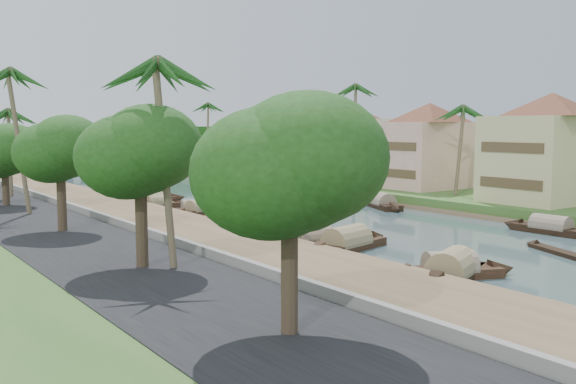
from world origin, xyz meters
TOP-DOWN VIEW (x-y plane):
  - ground at (0.00, 0.00)m, footprint 220.00×220.00m
  - left_bank at (-16.00, 20.00)m, footprint 10.00×180.00m
  - right_bank at (19.00, 20.00)m, footprint 16.00×180.00m
  - road at (-24.50, 20.00)m, footprint 8.00×180.00m
  - retaining_wall at (-20.20, 20.00)m, footprint 0.40×180.00m
  - far_right_fill at (56.00, 20.00)m, footprint 60.00×220.00m
  - treeline at (0.00, 100.00)m, footprint 120.00×14.00m
  - bridge at (0.00, 72.00)m, footprint 28.00×4.00m
  - building_near at (18.99, -2.00)m, footprint 14.85×14.85m
  - building_mid at (19.99, 14.00)m, footprint 14.11×14.11m
  - building_far at (18.99, 28.00)m, footprint 15.59×15.59m
  - building_distant at (19.99, 48.00)m, footprint 12.62×12.62m
  - sampan_0 at (-8.80, -13.69)m, footprint 7.99×4.73m
  - sampan_1 at (-9.15, -14.13)m, footprint 8.68×5.16m
  - sampan_2 at (-8.32, -4.44)m, footprint 9.56×3.99m
  - sampan_3 at (-9.15, -1.81)m, footprint 7.50×2.91m
  - sampan_4 at (-9.47, 1.69)m, footprint 7.41×3.09m
  - sampan_5 at (-9.20, 6.20)m, footprint 6.51×3.21m
  - sampan_6 at (-9.27, 5.13)m, footprint 6.75×4.60m
  - sampan_7 at (-9.20, 11.06)m, footprint 7.03×1.92m
  - sampan_8 at (-8.49, 16.41)m, footprint 6.70×2.81m
  - sampan_9 at (-8.43, 17.37)m, footprint 7.41×3.35m
  - sampan_10 at (-9.68, 22.96)m, footprint 6.69×1.90m
  - sampan_11 at (-9.28, 25.50)m, footprint 6.98×3.65m
  - sampan_12 at (-8.37, 29.16)m, footprint 8.98×4.33m
  - sampan_13 at (-9.41, 32.15)m, footprint 8.50×4.89m
  - sampan_14 at (8.88, -8.68)m, footprint 2.02×8.58m
  - sampan_15 at (9.06, 10.19)m, footprint 4.62×8.53m
  - sampan_16 at (9.08, 26.03)m, footprint 2.72×9.41m
  - canoe_0 at (2.10, -13.46)m, footprint 3.37×6.82m
  - canoe_1 at (-7.51, -3.39)m, footprint 4.50×1.45m
  - canoe_2 at (-6.48, 22.48)m, footprint 4.77×3.40m
  - palm_1 at (16.00, 6.48)m, footprint 3.20×3.20m
  - palm_2 at (15.00, 21.25)m, footprint 3.20×3.20m
  - palm_3 at (16.00, 37.37)m, footprint 3.20×3.20m
  - palm_4 at (-23.00, -8.24)m, footprint 3.20×3.20m
  - palm_5 at (-24.00, 15.89)m, footprint 3.20×3.20m
  - palm_6 at (-22.00, 30.08)m, footprint 3.20×3.20m
  - palm_7 at (14.00, 56.30)m, footprint 3.20×3.20m
  - tree_0 at (-24.00, -19.62)m, footprint 5.42×5.42m
  - tree_1 at (-24.00, -7.09)m, footprint 5.10×5.10m
  - tree_2 at (-24.00, 6.27)m, footprint 4.90×4.90m
  - tree_3 at (-24.00, 22.86)m, footprint 5.28×5.28m
  - tree_6 at (24.00, 31.75)m, footprint 4.48×4.48m
  - person_near at (-12.26, -3.06)m, footprint 0.67×0.65m
  - person_far at (-16.45, 10.73)m, footprint 0.97×0.90m

SIDE VIEW (x-z plane):
  - ground at x=0.00m, z-range 0.00..0.00m
  - canoe_1 at x=-7.51m, z-range -0.26..0.46m
  - canoe_2 at x=-6.48m, z-range -0.28..0.48m
  - canoe_0 at x=2.10m, z-range -0.36..0.56m
  - left_bank at x=-16.00m, z-range 0.00..0.80m
  - sampan_10 at x=-9.68m, z-range -0.53..1.34m
  - sampan_9 at x=-8.43m, z-range -0.54..1.35m
  - sampan_7 at x=-9.20m, z-range -0.54..1.36m
  - sampan_3 at x=-9.15m, z-range -0.59..1.42m
  - sampan_11 at x=-9.28m, z-range -0.59..1.41m
  - sampan_8 at x=-8.49m, z-range -0.61..1.44m
  - sampan_14 at x=8.88m, z-range -0.63..1.45m
  - sampan_5 at x=-9.20m, z-range -0.61..1.44m
  - sampan_6 at x=-9.27m, z-range -0.62..1.44m
  - sampan_4 at x=-9.47m, z-range -0.63..1.45m
  - sampan_12 at x=-8.37m, z-range -0.65..1.48m
  - sampan_0 at x=-8.80m, z-range -0.65..1.48m
  - sampan_16 at x=9.08m, z-range -0.71..1.54m
  - sampan_15 at x=9.06m, z-range -0.71..1.55m
  - sampan_13 at x=-9.41m, z-range -0.74..1.57m
  - sampan_2 at x=-8.32m, z-range -0.80..1.64m
  - sampan_1 at x=-9.15m, z-range -0.83..1.68m
  - far_right_fill at x=56.00m, z-range 0.00..1.15m
  - right_bank at x=19.00m, z-range 0.00..1.20m
  - road at x=-24.50m, z-range 0.00..1.40m
  - retaining_wall at x=-20.20m, z-range 0.80..1.90m
  - person_near at x=-12.26m, z-range 0.80..2.36m
  - person_far at x=-16.45m, z-range 0.80..2.39m
  - bridge at x=0.00m, z-range 0.52..2.92m
  - treeline at x=0.00m, z-range 0.00..8.00m
  - tree_6 at x=24.00m, z-range 2.58..9.18m
  - building_distant at x=19.99m, z-range 1.28..10.48m
  - tree_3 at x=-24.00m, z-range 2.62..9.54m
  - building_mid at x=19.99m, z-range 1.28..10.98m
  - building_near at x=18.99m, z-range 1.28..11.48m
  - building_far at x=18.99m, z-range 1.28..11.48m
  - tree_2 at x=-24.00m, z-range 3.01..10.45m
  - tree_0 at x=-24.00m, z-range 3.04..10.94m
  - tree_1 at x=-24.00m, z-range 3.11..10.90m
  - palm_6 at x=-22.00m, z-range 4.60..14.47m
  - palm_1 at x=16.00m, z-range 4.71..15.21m
  - palm_4 at x=-23.00m, z-range 5.36..16.85m
  - palm_3 at x=16.00m, z-range 5.30..17.11m
  - palm_7 at x=14.00m, z-range 5.43..17.52m
  - palm_5 at x=-24.00m, z-range 5.90..18.53m
  - palm_2 at x=15.00m, z-range 6.02..19.38m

